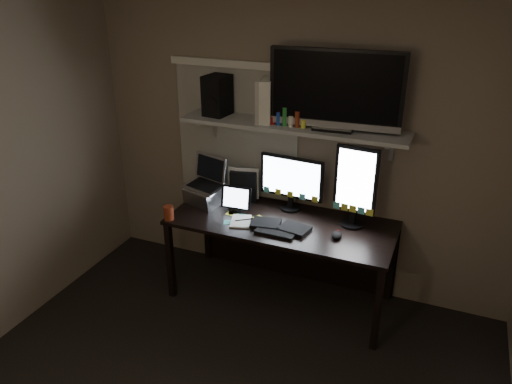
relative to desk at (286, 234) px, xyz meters
The scene contains 18 objects.
back_wall 0.74m from the desk, 90.00° to the left, with size 3.60×3.60×0.00m, color #7A6D57.
window_blinds 0.96m from the desk, 156.69° to the left, with size 1.10×0.02×1.10m, color #B9B6A6.
desk is the anchor object (origin of this frame).
wall_shelf 0.91m from the desk, 90.00° to the left, with size 1.80×0.35×0.03m, color #ACADA8.
monitor_landscape 0.43m from the desk, 92.41° to the left, with size 0.54×0.06×0.48m, color black.
monitor_portrait 0.74m from the desk, ahead, with size 0.33×0.06×0.66m, color black.
keyboard 0.30m from the desk, 83.61° to the right, with size 0.47×0.18×0.03m, color black.
mouse 0.56m from the desk, 24.00° to the right, with size 0.08×0.12×0.04m, color black.
notepad 0.43m from the desk, 138.90° to the right, with size 0.16×0.22×0.01m, color silver.
tablet 0.51m from the desk, 167.49° to the right, with size 0.26×0.11×0.22m, color black.
file_sorter 0.56m from the desk, 162.98° to the left, with size 0.23×0.10×0.29m, color black.
laptop 0.82m from the desk, behind, with size 0.34×0.28×0.38m, color #ABAAAF.
cup 0.99m from the desk, 152.89° to the right, with size 0.08×0.08×0.12m, color maroon.
sticky_notes 0.41m from the desk, 145.01° to the right, with size 0.31×0.23×0.00m, color yellow, non-canonical shape.
tv 1.27m from the desk, 12.20° to the left, with size 0.98×0.18×0.59m, color black.
game_console 1.12m from the desk, 155.08° to the left, with size 0.09×0.28×0.33m, color silver.
speaker 1.27m from the desk, behind, with size 0.18×0.22×0.32m, color black.
bottles 1.00m from the desk, 130.29° to the left, with size 0.23×0.05×0.15m, color #A50F0C, non-canonical shape.
Camera 1 is at (1.16, -1.93, 2.60)m, focal length 35.00 mm.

